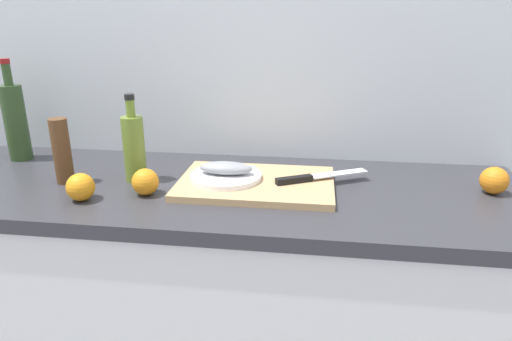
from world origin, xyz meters
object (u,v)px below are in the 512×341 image
white_plate (226,176)px  chef_knife (311,177)px  cutting_board (256,183)px  olive_oil_bottle (134,147)px  fish_fillet (226,168)px  wine_bottle (15,121)px  pepper_mill (62,151)px

white_plate → chef_knife: (0.25, 0.02, 0.00)m
cutting_board → olive_oil_bottle: bearing=179.2°
cutting_board → fish_fillet: fish_fillet is taller
chef_knife → wine_bottle: wine_bottle is taller
fish_fillet → wine_bottle: wine_bottle is taller
cutting_board → olive_oil_bottle: 0.38m
wine_bottle → fish_fillet: bearing=-11.4°
fish_fillet → pepper_mill: 0.48m
chef_knife → olive_oil_bottle: 0.53m
white_plate → wine_bottle: size_ratio=0.61×
cutting_board → wine_bottle: wine_bottle is taller
white_plate → pepper_mill: size_ratio=1.08×
chef_knife → wine_bottle: bearing=145.2°
fish_fillet → chef_knife: size_ratio=0.58×
white_plate → olive_oil_bottle: bearing=179.2°
pepper_mill → wine_bottle: bearing=144.7°
white_plate → fish_fillet: bearing=0.0°
white_plate → wine_bottle: 0.78m
chef_knife → pepper_mill: bearing=157.7°
cutting_board → wine_bottle: (-0.84, 0.15, 0.13)m
cutting_board → wine_bottle: 0.87m
olive_oil_bottle → white_plate: bearing=-0.8°
fish_fillet → chef_knife: bearing=5.1°
fish_fillet → pepper_mill: bearing=-175.0°
chef_knife → olive_oil_bottle: (-0.52, -0.02, 0.08)m
fish_fillet → olive_oil_bottle: size_ratio=0.60×
fish_fillet → wine_bottle: (-0.76, 0.15, 0.08)m
chef_knife → wine_bottle: 1.02m
chef_knife → pepper_mill: pepper_mill is taller
chef_knife → fish_fillet: bearing=157.7°
white_plate → olive_oil_bottle: olive_oil_bottle is taller
pepper_mill → olive_oil_bottle: bearing=12.7°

